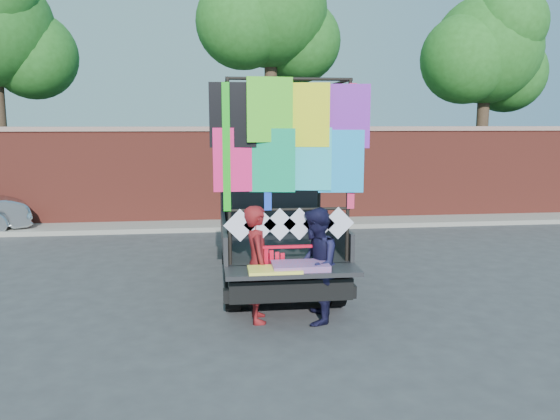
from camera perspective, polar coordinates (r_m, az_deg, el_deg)
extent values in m
plane|color=#38383A|center=(8.28, -1.93, -10.05)|extent=(90.00, 90.00, 0.00)
cube|color=maroon|center=(14.88, -4.31, 3.45)|extent=(30.00, 0.35, 2.50)
cube|color=gray|center=(14.81, -4.37, 8.46)|extent=(30.00, 0.45, 0.12)
cube|color=gray|center=(14.36, -4.12, -1.56)|extent=(30.00, 1.20, 0.12)
cylinder|color=#38281C|center=(17.02, -27.18, 7.24)|extent=(0.36, 0.36, 4.90)
sphere|color=#215E1A|center=(17.21, -24.33, 14.46)|extent=(2.40, 2.40, 2.40)
cylinder|color=#38281C|center=(16.08, -0.97, 9.18)|extent=(0.36, 0.36, 5.46)
sphere|color=#215E1A|center=(16.38, -1.00, 20.16)|extent=(3.20, 3.20, 3.20)
sphere|color=#215E1A|center=(16.76, 2.07, 17.21)|extent=(2.40, 2.40, 2.40)
sphere|color=#215E1A|center=(15.95, -3.90, 19.02)|extent=(2.60, 2.60, 2.60)
cylinder|color=#38281C|center=(17.96, 20.31, 7.17)|extent=(0.36, 0.36, 4.55)
sphere|color=#215E1A|center=(18.08, 20.78, 15.42)|extent=(3.20, 3.20, 3.20)
sphere|color=#215E1A|center=(18.79, 22.58, 13.06)|extent=(2.40, 2.40, 2.40)
sphere|color=#215E1A|center=(17.43, 18.78, 14.70)|extent=(2.60, 2.60, 2.60)
sphere|color=#215E1A|center=(17.79, 22.73, 17.54)|extent=(2.20, 2.20, 2.20)
cylinder|color=black|center=(10.64, -5.49, -3.91)|extent=(0.22, 0.65, 0.65)
cylinder|color=black|center=(8.07, -4.99, -8.16)|extent=(0.22, 0.65, 0.65)
cylinder|color=black|center=(10.78, 2.72, -3.70)|extent=(0.22, 0.65, 0.65)
cylinder|color=black|center=(8.26, 5.82, -7.77)|extent=(0.22, 0.65, 0.65)
cube|color=black|center=(9.31, -0.54, -4.70)|extent=(1.68, 4.14, 0.30)
cube|color=black|center=(8.53, 0.02, -4.08)|extent=(1.77, 2.27, 0.10)
cube|color=black|center=(8.43, -5.85, -2.79)|extent=(0.06, 2.27, 0.44)
cube|color=black|center=(8.63, 5.74, -2.50)|extent=(0.06, 2.27, 0.44)
cube|color=black|center=(9.57, -0.79, -1.30)|extent=(1.77, 0.06, 0.44)
cube|color=black|center=(10.50, -1.35, -0.10)|extent=(1.77, 1.58, 1.23)
cube|color=#8C9EAD|center=(10.01, -1.11, 1.73)|extent=(1.58, 0.06, 0.54)
cube|color=#8C9EAD|center=(11.20, -1.72, 1.50)|extent=(1.58, 0.10, 0.69)
cube|color=black|center=(11.60, -1.86, -0.44)|extent=(1.72, 0.89, 0.54)
cube|color=black|center=(7.20, 1.35, -6.42)|extent=(1.77, 0.54, 0.06)
cube|color=black|center=(7.53, 1.09, -8.71)|extent=(1.82, 0.15, 0.18)
cylinder|color=black|center=(7.24, -5.36, 3.79)|extent=(0.05, 0.05, 2.46)
cylinder|color=black|center=(9.31, -5.72, 4.96)|extent=(0.05, 0.05, 2.46)
cylinder|color=black|center=(7.46, 7.17, 3.91)|extent=(0.05, 0.05, 2.46)
cylinder|color=black|center=(9.48, 4.13, 5.06)|extent=(0.05, 0.05, 2.46)
cylinder|color=black|center=(7.30, 1.02, 13.55)|extent=(1.68, 0.04, 0.04)
cylinder|color=black|center=(9.35, -0.77, 12.58)|extent=(1.68, 0.04, 0.04)
cylinder|color=black|center=(8.27, -5.70, 12.99)|extent=(0.04, 2.12, 0.04)
cylinder|color=black|center=(8.46, 5.60, 12.90)|extent=(0.04, 2.12, 0.04)
cylinder|color=black|center=(7.37, 0.98, 0.06)|extent=(1.68, 0.04, 0.04)
cube|color=black|center=(7.20, -4.89, 10.04)|extent=(0.61, 0.01, 0.84)
cube|color=#50DB26|center=(7.19, -0.90, 10.08)|extent=(0.61, 0.01, 0.84)
cube|color=#EBF219|center=(7.30, 2.98, 10.05)|extent=(0.61, 0.01, 0.84)
cube|color=purple|center=(7.36, 6.87, 9.99)|extent=(0.61, 0.01, 0.84)
cube|color=#FF1C6C|center=(7.21, -4.83, 4.95)|extent=(0.61, 0.01, 0.84)
cube|color=#0BA66C|center=(7.21, -0.88, 4.98)|extent=(0.61, 0.01, 0.84)
cube|color=#2DC2D6|center=(7.32, 2.94, 5.03)|extent=(0.61, 0.01, 0.84)
cube|color=#1A9EEA|center=(7.38, 6.78, 5.01)|extent=(0.61, 0.01, 0.84)
cube|color=#16B717|center=(7.18, -5.63, 6.49)|extent=(0.10, 0.01, 1.68)
cube|color=#EB2756|center=(7.41, 7.52, 6.54)|extent=(0.10, 0.01, 1.68)
cube|color=blue|center=(7.21, -1.30, 6.55)|extent=(0.10, 0.01, 1.68)
cube|color=white|center=(7.32, -4.19, -1.60)|extent=(0.45, 0.01, 0.45)
cube|color=white|center=(7.33, -2.10, -1.56)|extent=(0.45, 0.01, 0.45)
cube|color=white|center=(7.36, -0.02, -1.51)|extent=(0.45, 0.01, 0.45)
cube|color=white|center=(7.40, 2.04, -1.47)|extent=(0.45, 0.01, 0.45)
cube|color=white|center=(7.44, 4.08, -1.42)|extent=(0.45, 0.01, 0.45)
cube|color=white|center=(7.50, 6.09, -1.37)|extent=(0.45, 0.01, 0.45)
cube|color=#F23551|center=(7.20, 2.13, -5.87)|extent=(0.74, 0.44, 0.08)
cube|color=#FFF750|center=(7.09, -0.55, -6.25)|extent=(0.69, 0.39, 0.04)
imported|color=maroon|center=(7.50, -2.36, -5.65)|extent=(0.41, 0.60, 1.61)
imported|color=#151433|center=(7.46, 3.73, -5.85)|extent=(0.75, 0.88, 1.59)
cube|color=red|center=(7.40, 0.68, -3.85)|extent=(0.88, 0.05, 0.04)
cube|color=red|center=(7.42, -1.43, -6.03)|extent=(0.06, 0.02, 0.51)
cube|color=red|center=(7.43, -0.86, -6.16)|extent=(0.06, 0.02, 0.51)
cube|color=red|center=(7.45, -0.30, -6.29)|extent=(0.06, 0.02, 0.51)
cube|color=red|center=(7.46, 0.27, -6.42)|extent=(0.06, 0.02, 0.51)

